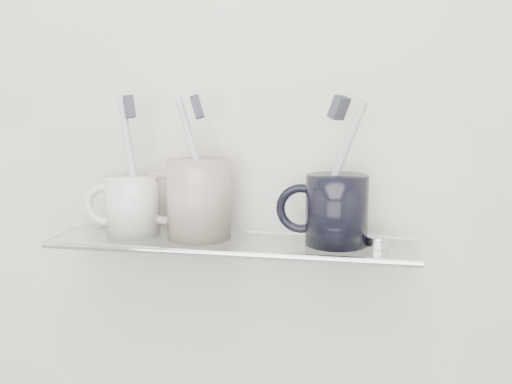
% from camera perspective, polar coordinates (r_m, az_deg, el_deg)
% --- Properties ---
extents(wall_back, '(2.50, 0.00, 2.50)m').
position_cam_1_polar(wall_back, '(0.82, -1.56, 6.40)').
color(wall_back, beige).
rests_on(wall_back, ground).
extents(shelf_glass, '(0.50, 0.12, 0.01)m').
position_cam_1_polar(shelf_glass, '(0.79, -2.47, -5.10)').
color(shelf_glass, silver).
rests_on(shelf_glass, wall_back).
extents(shelf_rail, '(0.50, 0.01, 0.01)m').
position_cam_1_polar(shelf_rail, '(0.74, -3.47, -6.18)').
color(shelf_rail, silver).
rests_on(shelf_rail, shelf_glass).
extents(bracket_left, '(0.02, 0.03, 0.02)m').
position_cam_1_polar(bracket_left, '(0.90, -14.88, -4.23)').
color(bracket_left, silver).
rests_on(bracket_left, wall_back).
extents(bracket_right, '(0.02, 0.03, 0.02)m').
position_cam_1_polar(bracket_right, '(0.82, 12.86, -5.60)').
color(bracket_right, silver).
rests_on(bracket_right, wall_back).
extents(mug_left, '(0.08, 0.08, 0.08)m').
position_cam_1_polar(mug_left, '(0.83, -12.19, -1.36)').
color(mug_left, white).
rests_on(mug_left, shelf_glass).
extents(mug_left_handle, '(0.06, 0.01, 0.06)m').
position_cam_1_polar(mug_left_handle, '(0.85, -14.90, -1.24)').
color(mug_left_handle, white).
rests_on(mug_left_handle, mug_left).
extents(toothbrush_left, '(0.04, 0.03, 0.19)m').
position_cam_1_polar(toothbrush_left, '(0.82, -12.34, 2.71)').
color(toothbrush_left, silver).
rests_on(toothbrush_left, mug_left).
extents(bristles_left, '(0.03, 0.03, 0.03)m').
position_cam_1_polar(bristles_left, '(0.81, -12.54, 8.32)').
color(bristles_left, '#323541').
rests_on(bristles_left, toothbrush_left).
extents(mug_center, '(0.12, 0.12, 0.11)m').
position_cam_1_polar(mug_center, '(0.79, -5.75, -0.71)').
color(mug_center, silver).
rests_on(mug_center, shelf_glass).
extents(mug_center_handle, '(0.08, 0.01, 0.08)m').
position_cam_1_polar(mug_center_handle, '(0.81, -9.17, -0.59)').
color(mug_center_handle, silver).
rests_on(mug_center_handle, mug_center).
extents(toothbrush_center, '(0.07, 0.02, 0.19)m').
position_cam_1_polar(toothbrush_center, '(0.79, -5.81, 2.60)').
color(toothbrush_center, silver).
rests_on(toothbrush_center, mug_center).
extents(bristles_center, '(0.03, 0.03, 0.03)m').
position_cam_1_polar(bristles_center, '(0.78, -5.91, 8.45)').
color(bristles_center, '#323541').
rests_on(bristles_center, toothbrush_center).
extents(mug_right, '(0.11, 0.11, 0.09)m').
position_cam_1_polar(mug_right, '(0.76, 8.06, -1.80)').
color(mug_right, black).
rests_on(mug_right, shelf_glass).
extents(mug_right_handle, '(0.07, 0.01, 0.07)m').
position_cam_1_polar(mug_right_handle, '(0.77, 4.52, -1.68)').
color(mug_right_handle, black).
rests_on(mug_right_handle, mug_right).
extents(toothbrush_right, '(0.08, 0.04, 0.18)m').
position_cam_1_polar(toothbrush_right, '(0.75, 8.16, 2.26)').
color(toothbrush_right, silver).
rests_on(toothbrush_right, mug_right).
extents(bristles_right, '(0.03, 0.03, 0.03)m').
position_cam_1_polar(bristles_right, '(0.75, 8.31, 8.35)').
color(bristles_right, '#323541').
rests_on(bristles_right, toothbrush_right).
extents(chrome_cap, '(0.03, 0.03, 0.01)m').
position_cam_1_polar(chrome_cap, '(0.77, 12.15, -4.83)').
color(chrome_cap, silver).
rests_on(chrome_cap, shelf_glass).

